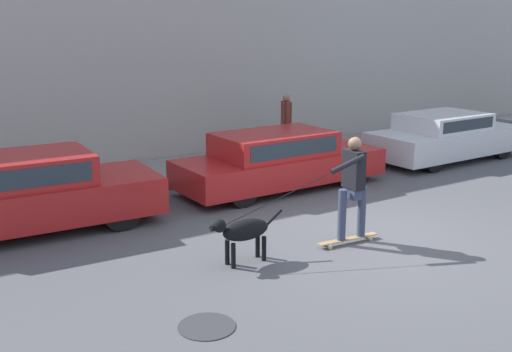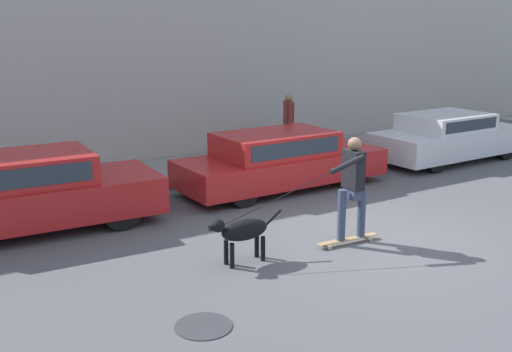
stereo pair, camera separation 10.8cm
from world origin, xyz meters
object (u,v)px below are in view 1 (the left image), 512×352
at_px(dog, 244,231).
at_px(fire_hydrant, 353,150).
at_px(pedestrian_with_bag, 286,122).
at_px(parked_car_1, 279,161).
at_px(parked_car_2, 445,137).
at_px(parked_car_0, 27,194).
at_px(skateboarder, 352,183).

xyz_separation_m(dog, fire_hydrant, (5.62, 4.00, -0.12)).
bearing_deg(fire_hydrant, pedestrian_with_bag, 137.10).
distance_m(parked_car_1, fire_hydrant, 2.98).
relative_size(parked_car_1, parked_car_2, 1.06).
xyz_separation_m(parked_car_0, parked_car_1, (5.12, -0.00, -0.06)).
xyz_separation_m(parked_car_2, skateboarder, (-6.09, -3.34, 0.39)).
distance_m(dog, skateboarder, 1.95).
height_order(parked_car_2, fire_hydrant, parked_car_2).
relative_size(parked_car_2, fire_hydrant, 6.09).
xyz_separation_m(parked_car_0, dog, (2.35, -3.14, -0.16)).
xyz_separation_m(parked_car_0, fire_hydrant, (7.97, 0.86, -0.28)).
height_order(dog, pedestrian_with_bag, pedestrian_with_bag).
height_order(pedestrian_with_bag, fire_hydrant, pedestrian_with_bag).
relative_size(parked_car_1, dog, 3.74).
xyz_separation_m(parked_car_0, pedestrian_with_bag, (6.72, 2.02, 0.37)).
distance_m(parked_car_0, parked_car_1, 5.12).
relative_size(parked_car_1, skateboarder, 1.64).
distance_m(skateboarder, fire_hydrant, 5.67).
bearing_deg(fire_hydrant, parked_car_0, -173.81).
height_order(parked_car_2, skateboarder, skateboarder).
relative_size(dog, skateboarder, 0.44).
distance_m(parked_car_0, parked_car_2, 10.31).
distance_m(parked_car_2, skateboarder, 6.95).
relative_size(parked_car_0, pedestrian_with_bag, 2.74).
xyz_separation_m(parked_car_2, fire_hydrant, (-2.34, 0.87, -0.22)).
xyz_separation_m(parked_car_2, pedestrian_with_bag, (-3.59, 2.02, 0.43)).
bearing_deg(dog, pedestrian_with_bag, -130.91).
height_order(parked_car_1, dog, parked_car_1).
height_order(parked_car_0, skateboarder, skateboarder).
distance_m(dog, pedestrian_with_bag, 6.79).
bearing_deg(parked_car_0, pedestrian_with_bag, 18.87).
bearing_deg(parked_car_1, parked_car_2, -1.24).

